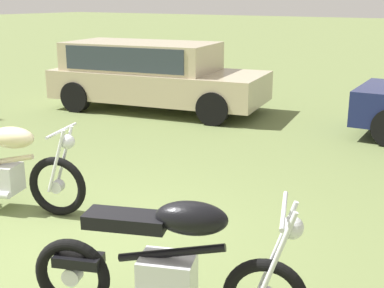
# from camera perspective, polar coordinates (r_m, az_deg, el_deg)

# --- Properties ---
(ground_plane) EXTENTS (120.00, 120.00, 0.00)m
(ground_plane) POSITION_cam_1_polar(r_m,az_deg,el_deg) (5.15, -13.64, -11.66)
(ground_plane) COLOR olive
(motorcycle_cream) EXTENTS (2.00, 0.95, 1.02)m
(motorcycle_cream) POSITION_cam_1_polar(r_m,az_deg,el_deg) (6.19, -20.32, -2.55)
(motorcycle_cream) COLOR black
(motorcycle_cream) RESTS_ON ground
(motorcycle_black) EXTENTS (1.96, 1.02, 1.02)m
(motorcycle_black) POSITION_cam_1_polar(r_m,az_deg,el_deg) (3.83, -2.68, -13.09)
(motorcycle_black) COLOR black
(motorcycle_black) RESTS_ON ground
(car_beige) EXTENTS (4.75, 2.59, 1.43)m
(car_beige) POSITION_cam_1_polar(r_m,az_deg,el_deg) (11.14, -4.61, 8.07)
(car_beige) COLOR #BCAD8C
(car_beige) RESTS_ON ground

